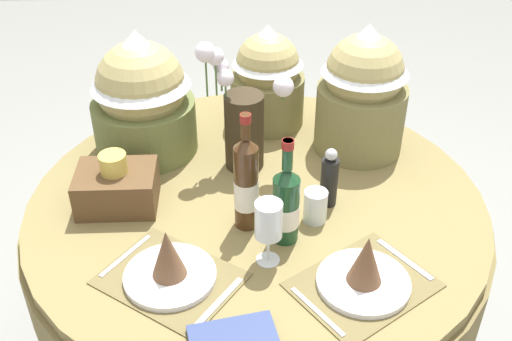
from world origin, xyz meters
TOP-DOWN VIEW (x-y plane):
  - dining_table at (0.00, 0.00)m, footprint 1.42×1.42m
  - place_setting_left at (-0.24, -0.34)m, footprint 0.43×0.41m
  - place_setting_right at (0.26, -0.38)m, footprint 0.43×0.41m
  - flower_vase at (-0.04, 0.19)m, footprint 0.29×0.13m
  - wine_bottle_left at (-0.03, -0.12)m, footprint 0.07×0.07m
  - wine_bottle_centre at (0.07, -0.18)m, footprint 0.08×0.08m
  - wine_glass_right at (0.02, -0.28)m, footprint 0.07×0.07m
  - tumbler_near_left at (0.16, -0.11)m, footprint 0.07×0.07m
  - pepper_mill at (0.21, -0.03)m, footprint 0.05×0.05m
  - gift_tub_back_left at (-0.36, 0.30)m, footprint 0.34×0.34m
  - gift_tub_back_centre at (0.06, 0.46)m, footprint 0.26×0.26m
  - gift_tub_back_right at (0.36, 0.28)m, footprint 0.30×0.30m
  - woven_basket_side_left at (-0.41, -0.01)m, footprint 0.23×0.18m

SIDE VIEW (x-z plane):
  - dining_table at x=0.00m, z-range 0.22..0.97m
  - place_setting_left at x=-0.24m, z-range 0.71..0.87m
  - place_setting_right at x=0.26m, z-range 0.71..0.87m
  - tumbler_near_left at x=0.16m, z-range 0.75..0.85m
  - woven_basket_side_left at x=-0.41m, z-range 0.72..0.90m
  - pepper_mill at x=0.21m, z-range 0.74..0.93m
  - wine_bottle_centre at x=0.07m, z-range 0.70..1.02m
  - wine_glass_right at x=0.02m, z-range 0.78..0.98m
  - wine_bottle_left at x=-0.03m, z-range 0.71..1.07m
  - flower_vase at x=-0.04m, z-range 0.70..1.13m
  - gift_tub_back_centre at x=0.06m, z-range 0.75..1.13m
  - gift_tub_back_left at x=-0.36m, z-range 0.75..1.18m
  - gift_tub_back_right at x=0.36m, z-range 0.76..1.20m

